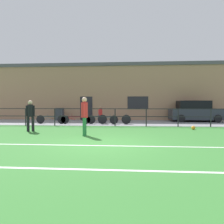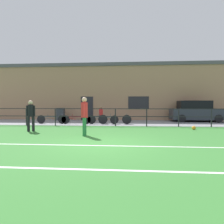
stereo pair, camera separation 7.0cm
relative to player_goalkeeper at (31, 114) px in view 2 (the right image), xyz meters
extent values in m
cube|color=#387A33|center=(4.27, -3.13, -0.95)|extent=(60.00, 44.00, 0.04)
cube|color=white|center=(4.27, -3.42, -0.92)|extent=(36.00, 0.11, 0.00)
cube|color=white|center=(4.27, -6.03, -0.92)|extent=(36.00, 0.11, 0.00)
cube|color=gray|center=(4.27, 5.37, -0.92)|extent=(48.00, 5.00, 0.02)
cylinder|color=black|center=(-1.73, 2.87, -0.35)|extent=(0.07, 0.07, 1.15)
cylinder|color=black|center=(0.27, 2.87, -0.35)|extent=(0.07, 0.07, 1.15)
cylinder|color=black|center=(2.27, 2.87, -0.35)|extent=(0.07, 0.07, 1.15)
cylinder|color=black|center=(4.27, 2.87, -0.35)|extent=(0.07, 0.07, 1.15)
cylinder|color=black|center=(6.27, 2.87, -0.35)|extent=(0.07, 0.07, 1.15)
cylinder|color=black|center=(8.27, 2.87, -0.35)|extent=(0.07, 0.07, 1.15)
cylinder|color=black|center=(10.27, 2.87, -0.35)|extent=(0.07, 0.07, 1.15)
cube|color=black|center=(4.27, 2.87, 0.20)|extent=(36.00, 0.04, 0.04)
cube|color=black|center=(4.27, 2.87, -0.29)|extent=(36.00, 0.04, 0.04)
cube|color=#A37A5B|center=(4.27, 9.07, 1.48)|extent=(28.00, 2.40, 4.81)
cube|color=#232328|center=(1.38, 7.86, 0.12)|extent=(1.10, 0.04, 2.10)
cube|color=#232328|center=(5.97, 7.86, 0.62)|extent=(1.80, 0.04, 1.10)
cube|color=#4C4C51|center=(4.27, 9.07, 4.03)|extent=(28.00, 2.56, 0.30)
cylinder|color=black|center=(0.12, 0.04, -0.54)|extent=(0.14, 0.14, 0.77)
cylinder|color=black|center=(-0.12, -0.04, -0.54)|extent=(0.14, 0.14, 0.77)
cylinder|color=black|center=(0.00, 0.00, 0.17)|extent=(0.29, 0.29, 0.64)
sphere|color=beige|center=(0.00, 0.00, 0.60)|extent=(0.22, 0.22, 0.22)
cylinder|color=black|center=(0.17, 0.05, 0.15)|extent=(0.10, 0.10, 0.57)
cylinder|color=black|center=(-0.17, -0.05, 0.15)|extent=(0.10, 0.10, 0.57)
cylinder|color=#237038|center=(3.15, -1.39, -0.51)|extent=(0.15, 0.15, 0.83)
cylinder|color=#237038|center=(3.12, -1.13, -0.51)|extent=(0.15, 0.15, 0.83)
cylinder|color=red|center=(3.14, -1.26, 0.24)|extent=(0.31, 0.31, 0.68)
sphere|color=tan|center=(3.14, -1.26, 0.70)|extent=(0.23, 0.23, 0.23)
cylinder|color=red|center=(3.16, -1.44, 0.23)|extent=(0.11, 0.11, 0.61)
cylinder|color=red|center=(3.11, -1.07, 0.23)|extent=(0.11, 0.11, 0.61)
sphere|color=orange|center=(8.76, 1.41, -0.82)|extent=(0.22, 0.22, 0.22)
cylinder|color=#232D4C|center=(3.13, 4.83, -0.62)|extent=(0.10, 0.10, 0.57)
cylinder|color=#232D4C|center=(2.97, 4.90, -0.62)|extent=(0.10, 0.10, 0.57)
cylinder|color=red|center=(3.05, 4.86, -0.10)|extent=(0.21, 0.21, 0.47)
sphere|color=brown|center=(3.05, 4.86, 0.22)|extent=(0.16, 0.16, 0.16)
cylinder|color=red|center=(3.17, 4.82, -0.11)|extent=(0.07, 0.07, 0.42)
cylinder|color=red|center=(2.93, 4.91, -0.11)|extent=(0.07, 0.07, 0.42)
cube|color=#282D38|center=(10.59, 6.78, -0.31)|extent=(4.04, 1.83, 0.86)
cube|color=black|center=(10.39, 6.78, 0.45)|extent=(2.42, 1.53, 0.66)
cylinder|color=black|center=(9.21, 5.90, -0.61)|extent=(0.60, 0.18, 0.60)
cylinder|color=black|center=(11.96, 5.90, -0.61)|extent=(0.60, 0.18, 0.60)
cylinder|color=black|center=(9.21, 7.66, -0.61)|extent=(0.60, 0.18, 0.60)
cylinder|color=black|center=(11.96, 7.66, -0.61)|extent=(0.60, 0.18, 0.60)
cylinder|color=black|center=(-1.23, 4.07, -0.60)|extent=(0.61, 0.04, 0.61)
cylinder|color=black|center=(0.33, 4.07, -0.60)|extent=(0.61, 0.04, 0.61)
cube|color=#4C5156|center=(-0.45, 4.07, -0.41)|extent=(1.22, 0.04, 0.04)
cube|color=#4C5156|center=(-0.84, 4.07, -0.50)|extent=(0.76, 0.03, 0.22)
cylinder|color=#4C5156|center=(-0.72, 4.07, -0.31)|extent=(0.03, 0.03, 0.20)
cylinder|color=#4C5156|center=(0.33, 4.07, -0.34)|extent=(0.03, 0.03, 0.28)
cylinder|color=black|center=(0.59, 4.07, -0.61)|extent=(0.60, 0.04, 0.60)
cylinder|color=black|center=(2.14, 4.07, -0.61)|extent=(0.60, 0.04, 0.60)
cube|color=maroon|center=(1.37, 4.07, -0.41)|extent=(1.21, 0.04, 0.04)
cube|color=maroon|center=(0.98, 4.07, -0.51)|extent=(0.76, 0.03, 0.22)
cylinder|color=maroon|center=(1.10, 4.07, -0.31)|extent=(0.03, 0.03, 0.20)
cylinder|color=maroon|center=(2.14, 4.07, -0.34)|extent=(0.03, 0.03, 0.28)
cylinder|color=black|center=(3.30, 4.07, -0.58)|extent=(0.66, 0.04, 0.66)
cylinder|color=black|center=(4.99, 4.07, -0.58)|extent=(0.66, 0.04, 0.66)
cube|color=#4C5156|center=(4.14, 4.07, -0.36)|extent=(1.32, 0.04, 0.04)
cube|color=#4C5156|center=(3.72, 4.07, -0.47)|extent=(0.83, 0.03, 0.24)
cylinder|color=#4C5156|center=(3.85, 4.07, -0.26)|extent=(0.03, 0.03, 0.20)
cylinder|color=#4C5156|center=(4.99, 4.07, -0.29)|extent=(0.03, 0.03, 0.28)
cylinder|color=black|center=(2.49, 4.07, -0.60)|extent=(0.61, 0.04, 0.61)
cylinder|color=black|center=(4.11, 4.07, -0.60)|extent=(0.61, 0.04, 0.61)
cube|color=#4C5156|center=(3.30, 4.07, -0.41)|extent=(1.26, 0.04, 0.04)
cube|color=#4C5156|center=(2.90, 4.07, -0.50)|extent=(0.79, 0.03, 0.22)
cylinder|color=#4C5156|center=(3.02, 4.07, -0.31)|extent=(0.03, 0.03, 0.20)
cylinder|color=#4C5156|center=(4.11, 4.07, -0.34)|extent=(0.03, 0.03, 0.28)
cube|color=#33383D|center=(-0.78, 7.04, -0.41)|extent=(0.61, 0.51, 0.98)
cube|color=#282C30|center=(-0.78, 7.04, 0.12)|extent=(0.65, 0.55, 0.08)
camera|label=1|loc=(5.08, -10.47, 0.52)|focal=33.25mm
camera|label=2|loc=(5.15, -10.47, 0.52)|focal=33.25mm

